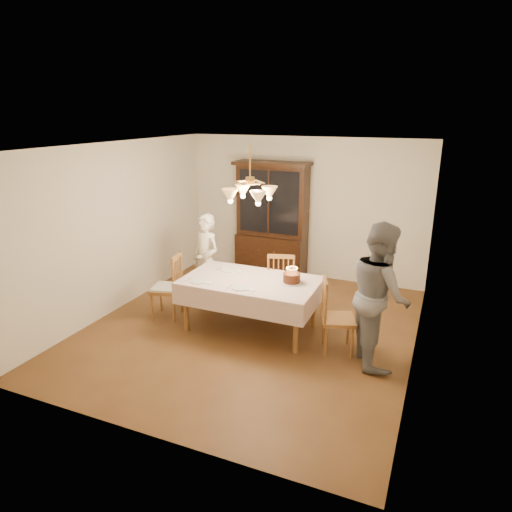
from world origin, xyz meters
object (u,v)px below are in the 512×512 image
at_px(elderly_woman, 206,260).
at_px(birthday_cake, 292,278).
at_px(dining_table, 250,285).
at_px(chair_far_side, 281,285).
at_px(china_hutch, 272,222).

xyz_separation_m(elderly_woman, birthday_cake, (1.58, -0.43, 0.08)).
relative_size(dining_table, elderly_woman, 1.26).
relative_size(chair_far_side, birthday_cake, 3.33).
height_order(chair_far_side, elderly_woman, elderly_woman).
xyz_separation_m(chair_far_side, elderly_woman, (-1.21, -0.19, 0.31)).
xyz_separation_m(dining_table, chair_far_side, (0.20, 0.72, -0.24)).
relative_size(china_hutch, chair_far_side, 2.16).
distance_m(china_hutch, birthday_cake, 2.44).
relative_size(dining_table, chair_far_side, 1.90).
distance_m(dining_table, birthday_cake, 0.60).
bearing_deg(dining_table, elderly_woman, 152.15).
bearing_deg(china_hutch, dining_table, -76.40).
distance_m(elderly_woman, birthday_cake, 1.64).
bearing_deg(elderly_woman, chair_far_side, 32.11).
distance_m(china_hutch, elderly_woman, 1.81).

